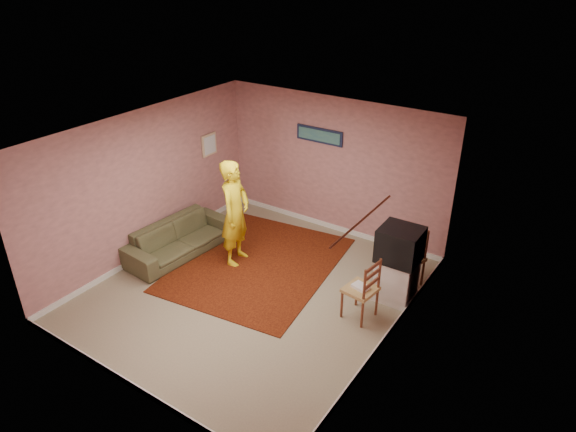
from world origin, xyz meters
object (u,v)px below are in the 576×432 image
Objects in this scene: crt_tv at (400,244)px; sofa at (179,238)px; chair_a at (408,251)px; tv_cabinet at (396,279)px; person at (235,213)px; chair_b at (361,282)px.

crt_tv is 3.90m from sofa.
sofa is at bearing -142.84° from chair_a.
person is at bearing -169.84° from tv_cabinet.
tv_cabinet is at bearing -91.78° from person.
chair_a is 0.30× the size of person.
person is (-2.72, -0.95, 0.32)m from chair_a.
crt_tv reaches higher than tv_cabinet.
crt_tv is 0.58m from chair_a.
person reaches higher than sofa.
chair_a is (-0.01, 0.46, -0.36)m from crt_tv.
chair_a is 1.06× the size of chair_b.
chair_a is 2.90m from person.
person is (-2.74, -0.49, 0.58)m from tv_cabinet.
chair_b is 2.50m from person.
chair_b is (-0.26, -0.70, -0.37)m from crt_tv.
sofa is 1.25m from person.
person is at bearing -170.76° from crt_tv.
crt_tv is 1.19× the size of chair_b.
chair_b is (-0.25, -1.16, -0.02)m from chair_a.
crt_tv is at bearing -71.06° from chair_a.
tv_cabinet is 0.38× the size of person.
tv_cabinet is 1.33× the size of chair_b.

